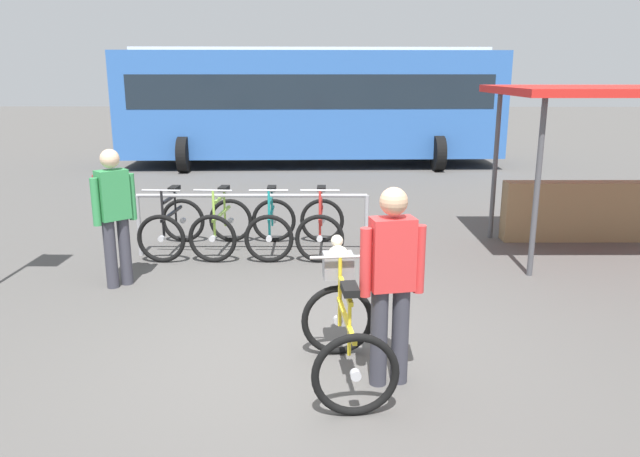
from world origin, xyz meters
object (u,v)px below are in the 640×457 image
at_px(featured_bicycle, 344,321).
at_px(racked_bike_teal, 271,227).
at_px(racked_bike_black, 173,227).
at_px(racked_bike_red, 321,227).
at_px(market_stall, 600,152).
at_px(pedestrian_with_backpack, 113,209).
at_px(bus_distant, 311,100).
at_px(person_with_featured_bike, 391,279).
at_px(racked_bike_lime, 222,227).

bearing_deg(featured_bicycle, racked_bike_teal, 104.47).
bearing_deg(racked_bike_teal, racked_bike_black, -179.25).
distance_m(racked_bike_black, racked_bike_red, 2.10).
relative_size(featured_bicycle, market_stall, 0.39).
distance_m(pedestrian_with_backpack, bus_distant, 10.06).
bearing_deg(market_stall, featured_bicycle, -133.55).
bearing_deg(racked_bike_teal, racked_bike_red, 0.75).
height_order(racked_bike_black, pedestrian_with_backpack, pedestrian_with_backpack).
bearing_deg(racked_bike_black, person_with_featured_bike, -54.12).
height_order(featured_bicycle, market_stall, market_stall).
distance_m(racked_bike_black, pedestrian_with_backpack, 1.55).
bearing_deg(pedestrian_with_backpack, racked_bike_teal, 39.94).
relative_size(racked_bike_black, person_with_featured_bike, 0.68).
bearing_deg(racked_bike_lime, pedestrian_with_backpack, -125.34).
distance_m(person_with_featured_bike, market_stall, 5.23).
distance_m(racked_bike_red, market_stall, 4.06).
height_order(racked_bike_black, featured_bicycle, featured_bicycle).
xyz_separation_m(racked_bike_black, bus_distant, (1.73, 8.41, 1.37)).
height_order(racked_bike_black, bus_distant, bus_distant).
bearing_deg(market_stall, person_with_featured_bike, -129.59).
xyz_separation_m(racked_bike_lime, racked_bike_red, (1.40, 0.02, 0.00)).
distance_m(racked_bike_red, featured_bicycle, 3.64).
height_order(racked_bike_teal, featured_bicycle, featured_bicycle).
xyz_separation_m(racked_bike_lime, person_with_featured_bike, (2.00, -3.74, 0.54)).
relative_size(racked_bike_teal, racked_bike_red, 0.99).
bearing_deg(person_with_featured_bike, racked_bike_lime, 118.12).
height_order(racked_bike_lime, featured_bicycle, featured_bicycle).
xyz_separation_m(racked_bike_red, market_stall, (3.92, 0.25, 1.03)).
bearing_deg(racked_bike_black, market_stall, 2.67).
bearing_deg(racked_bike_red, featured_bicycle, -86.32).
height_order(racked_bike_teal, person_with_featured_bike, person_with_featured_bike).
height_order(pedestrian_with_backpack, market_stall, market_stall).
height_order(featured_bicycle, bus_distant, bus_distant).
distance_m(racked_bike_black, featured_bicycle, 4.29).
bearing_deg(bus_distant, racked_bike_teal, -92.23).
distance_m(racked_bike_red, person_with_featured_bike, 3.85).
height_order(racked_bike_lime, racked_bike_teal, same).
relative_size(racked_bike_teal, featured_bicycle, 0.89).
distance_m(racked_bike_black, person_with_featured_bike, 4.64).
bearing_deg(featured_bicycle, market_stall, 46.45).
xyz_separation_m(featured_bicycle, person_with_featured_bike, (0.37, -0.14, 0.42)).
bearing_deg(racked_bike_black, featured_bicycle, -57.04).
height_order(person_with_featured_bike, market_stall, market_stall).
height_order(racked_bike_red, pedestrian_with_backpack, pedestrian_with_backpack).
distance_m(racked_bike_black, racked_bike_lime, 0.70).
xyz_separation_m(racked_bike_black, featured_bicycle, (2.33, -3.60, 0.12)).
bearing_deg(racked_bike_lime, person_with_featured_bike, -61.88).
relative_size(racked_bike_black, racked_bike_lime, 0.99).
bearing_deg(market_stall, racked_bike_red, -176.30).
bearing_deg(bus_distant, racked_bike_black, -101.60).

